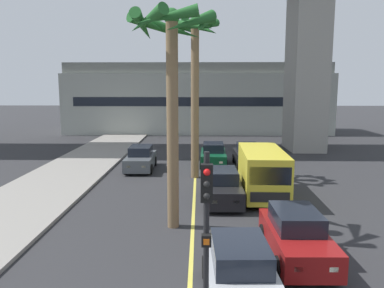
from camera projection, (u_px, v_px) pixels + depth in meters
name	position (u px, v px, depth m)	size (l,w,h in m)	color
lane_stripe_center	(195.00, 177.00, 23.24)	(0.14, 56.00, 0.01)	#DBCC4C
pier_building_backdrop	(197.00, 99.00, 45.76)	(30.63, 8.04, 8.09)	#ADB2A8
car_queue_front	(296.00, 236.00, 12.20)	(1.88, 4.12, 1.56)	maroon
car_queue_second	(240.00, 275.00, 9.69)	(1.94, 4.15, 1.56)	#B7BABF
car_queue_third	(213.00, 155.00, 26.48)	(1.91, 4.14, 1.56)	#0C4728
car_queue_fourth	(248.00, 156.00, 26.24)	(1.89, 4.13, 1.56)	black
car_queue_fifth	(222.00, 187.00, 18.12)	(1.88, 4.12, 1.56)	black
car_queue_sixth	(141.00, 159.00, 25.17)	(1.88, 4.12, 1.56)	#4C5156
delivery_van	(262.00, 171.00, 18.91)	(2.27, 5.30, 2.36)	yellow
traffic_light_median_near	(206.00, 225.00, 7.69)	(0.24, 0.37, 4.20)	black
palm_tree_near_median	(195.00, 56.00, 22.01)	(2.86, 2.90, 9.43)	brown
palm_tree_mid_median	(171.00, 57.00, 14.02)	(3.37, 3.39, 8.30)	brown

